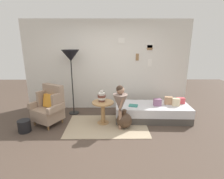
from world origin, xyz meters
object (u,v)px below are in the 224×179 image
armchair (49,107)px  magazine_basket (24,126)px  floor_lamp (71,58)px  book_on_daybed (133,106)px  demijohn_near (124,120)px  daybed (152,112)px  person_child (120,102)px  side_table (103,108)px  vase_striped (102,97)px

armchair → magazine_basket: 0.70m
floor_lamp → book_on_daybed: floor_lamp is taller
armchair → floor_lamp: (0.46, 0.62, 1.14)m
armchair → demijohn_near: 1.87m
armchair → demijohn_near: (1.84, -0.26, -0.25)m
daybed → floor_lamp: 2.59m
person_child → demijohn_near: bearing=21.5°
demijohn_near → magazine_basket: demijohn_near is taller
demijohn_near → magazine_basket: 2.30m
side_table → floor_lamp: 1.60m
armchair → demijohn_near: armchair is taller
armchair → side_table: size_ratio=1.70×
floor_lamp → demijohn_near: floor_lamp is taller
side_table → armchair: bearing=178.9°
demijohn_near → magazine_basket: size_ratio=1.62×
daybed → side_table: side_table is taller
armchair → daybed: size_ratio=0.50×
person_child → magazine_basket: bearing=-176.3°
vase_striped → magazine_basket: (-1.75, -0.46, -0.55)m
daybed → magazine_basket: (-3.06, -0.66, -0.06)m
vase_striped → demijohn_near: bearing=-27.3°
armchair → person_child: 1.78m
floor_lamp → demijohn_near: size_ratio=3.94×
demijohn_near → person_child: bearing=-158.5°
vase_striped → magazine_basket: 1.89m
person_child → daybed: bearing=30.9°
armchair → side_table: (1.33, -0.03, -0.04)m
daybed → demijohn_near: bearing=-148.0°
book_on_daybed → side_table: bearing=-169.0°
armchair → daybed: (2.61, 0.22, -0.24)m
side_table → magazine_basket: bearing=-166.8°
side_table → floor_lamp: (-0.87, 0.64, 1.18)m
person_child → floor_lamp: bearing=144.2°
side_table → person_child: bearing=-33.9°
armchair → side_table: bearing=-1.1°
person_child → magazine_basket: 2.26m
magazine_basket → armchair: bearing=44.5°
daybed → floor_lamp: size_ratio=1.08×
armchair → vase_striped: armchair is taller
demijohn_near → side_table: bearing=155.3°
side_table → magazine_basket: (-1.78, -0.42, -0.26)m
book_on_daybed → floor_lamp: bearing=163.2°
side_table → demijohn_near: side_table is taller
floor_lamp → book_on_daybed: (1.63, -0.49, -1.17)m
daybed → vase_striped: size_ratio=6.93×
floor_lamp → armchair: bearing=-126.8°
vase_striped → demijohn_near: 0.79m
side_table → vase_striped: bearing=124.3°
vase_striped → book_on_daybed: bearing=7.5°
floor_lamp → person_child: bearing=-35.8°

